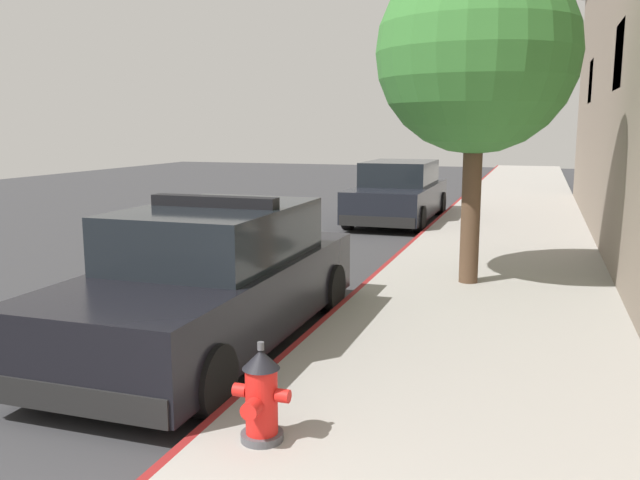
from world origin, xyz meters
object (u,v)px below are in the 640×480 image
object	(u,v)px
parked_car_silver_ahead	(399,193)
fire_hydrant	(261,396)
street_tree	(477,54)
police_cruiser	(214,280)

from	to	relation	value
parked_car_silver_ahead	fire_hydrant	world-z (taller)	parked_car_silver_ahead
fire_hydrant	street_tree	distance (m)	6.47
police_cruiser	fire_hydrant	bearing A→B (deg)	-55.50
police_cruiser	street_tree	size ratio (longest dim) A/B	1.01
parked_car_silver_ahead	fire_hydrant	xyz separation A→B (m)	(1.57, -12.61, -0.26)
parked_car_silver_ahead	fire_hydrant	bearing A→B (deg)	-82.90
police_cruiser	fire_hydrant	xyz separation A→B (m)	(1.54, -2.24, -0.26)
street_tree	police_cruiser	bearing A→B (deg)	-125.86
parked_car_silver_ahead	police_cruiser	bearing A→B (deg)	-89.84
fire_hydrant	street_tree	world-z (taller)	street_tree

